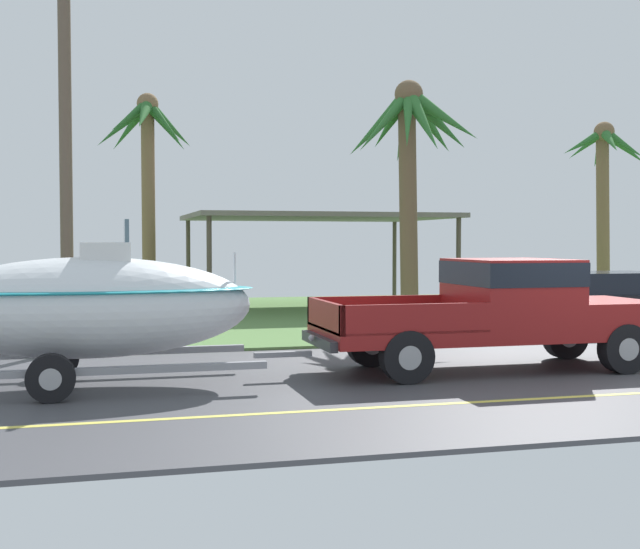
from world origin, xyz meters
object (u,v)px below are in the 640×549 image
palm_tree_mid (605,172)px  utility_pole (65,125)px  carport_awning (315,218)px  palm_tree_far_left (412,143)px  parked_sedan_near (610,302)px  pickup_truck_towing (508,308)px  boat_on_trailer (88,307)px  palm_tree_near_left (147,147)px

palm_tree_mid → utility_pole: 18.17m
carport_awning → palm_tree_far_left: palm_tree_far_left is taller
parked_sedan_near → carport_awning: (-5.27, 7.67, 2.14)m
pickup_truck_towing → boat_on_trailer: boat_on_trailer is taller
boat_on_trailer → palm_tree_mid: size_ratio=0.99×
palm_tree_mid → parked_sedan_near: bearing=-122.6°
palm_tree_near_left → utility_pole: 9.07m
parked_sedan_near → palm_tree_far_left: (-4.49, 1.44, 3.77)m
pickup_truck_towing → parked_sedan_near: bearing=42.9°
carport_awning → palm_tree_mid: bearing=-5.7°
pickup_truck_towing → palm_tree_near_left: (-5.09, 13.03, 3.91)m
palm_tree_far_left → utility_pole: 8.10m
carport_awning → palm_tree_far_left: size_ratio=1.30×
carport_awning → utility_pole: (-7.05, -8.30, 1.51)m
pickup_truck_towing → carport_awning: 12.64m
boat_on_trailer → utility_pole: (-0.43, 4.21, 3.15)m
palm_tree_near_left → palm_tree_mid: (14.61, -1.47, -0.56)m
palm_tree_mid → pickup_truck_towing: bearing=-129.5°
pickup_truck_towing → palm_tree_far_left: size_ratio=0.98×
palm_tree_mid → utility_pole: utility_pole is taller
parked_sedan_near → utility_pole: utility_pole is taller
parked_sedan_near → palm_tree_far_left: palm_tree_far_left is taller
parked_sedan_near → utility_pole: (-12.32, -0.63, 3.65)m
palm_tree_mid → palm_tree_far_left: palm_tree_mid is taller
parked_sedan_near → utility_pole: 12.87m
parked_sedan_near → boat_on_trailer: bearing=-157.9°
utility_pole → boat_on_trailer: bearing=-84.2°
boat_on_trailer → parked_sedan_near: size_ratio=1.29×
pickup_truck_towing → boat_on_trailer: bearing=180.0°
boat_on_trailer → palm_tree_far_left: size_ratio=1.00×
carport_awning → palm_tree_far_left: 6.49m
carport_awning → palm_tree_near_left: palm_tree_near_left is taller
palm_tree_mid → palm_tree_near_left: bearing=174.2°
boat_on_trailer → palm_tree_near_left: (1.59, 13.03, 3.75)m
utility_pole → palm_tree_near_left: bearing=77.1°
palm_tree_mid → carport_awning: bearing=174.3°
palm_tree_near_left → palm_tree_far_left: bearing=-49.2°
boat_on_trailer → carport_awning: carport_awning is taller
palm_tree_far_left → utility_pole: bearing=-165.2°
boat_on_trailer → utility_pole: size_ratio=0.71×
parked_sedan_near → palm_tree_near_left: bearing=141.5°
pickup_truck_towing → palm_tree_near_left: size_ratio=0.90×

